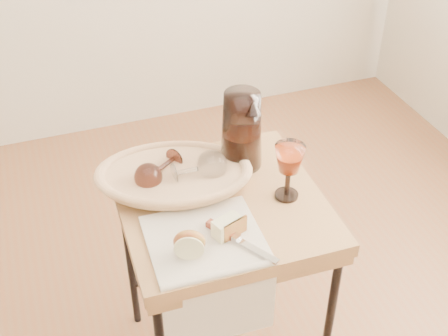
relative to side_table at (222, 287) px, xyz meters
name	(u,v)px	position (x,y,z in m)	size (l,w,h in m)	color
side_table	(222,287)	(0.00, 0.00, 0.00)	(0.53, 0.53, 0.67)	brown
tea_towel	(205,239)	(-0.09, -0.13, 0.34)	(0.28, 0.25, 0.01)	white
bread_basket	(174,177)	(-0.10, 0.11, 0.36)	(0.37, 0.26, 0.05)	tan
goblet_lying_a	(160,169)	(-0.13, 0.12, 0.39)	(0.12, 0.08, 0.08)	#512B22
goblet_lying_b	(196,169)	(-0.04, 0.08, 0.39)	(0.14, 0.08, 0.08)	white
pitcher	(242,130)	(0.11, 0.14, 0.45)	(0.16, 0.24, 0.27)	black
wine_goblet	(288,172)	(0.17, -0.04, 0.42)	(0.08, 0.08, 0.16)	white
apple_half	(189,242)	(-0.14, -0.16, 0.38)	(0.08, 0.04, 0.07)	#B0261F
apple_wedge	(227,227)	(-0.03, -0.13, 0.37)	(0.07, 0.04, 0.05)	#F2EDB3
table_knife	(239,240)	(-0.02, -0.17, 0.35)	(0.21, 0.02, 0.02)	silver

